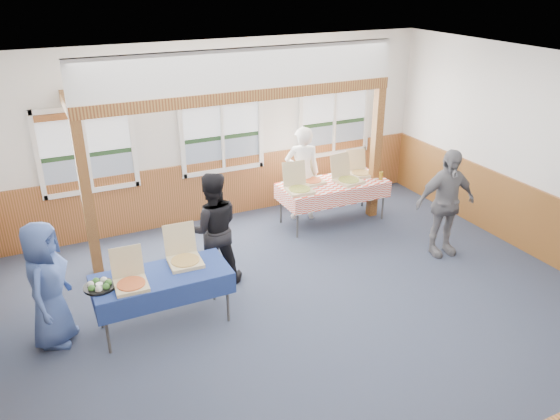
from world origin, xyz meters
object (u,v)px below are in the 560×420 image
at_px(woman_white, 302,173).
at_px(woman_black, 212,229).
at_px(table_left, 162,278).
at_px(person_grey, 445,203).
at_px(man_blue, 47,285).
at_px(table_right, 333,185).

xyz_separation_m(woman_white, woman_black, (-2.20, -1.43, -0.02)).
bearing_deg(table_left, person_grey, -2.47).
xyz_separation_m(woman_black, man_blue, (-2.26, -0.52, -0.04)).
height_order(table_left, man_blue, man_blue).
bearing_deg(man_blue, person_grey, -68.92).
height_order(table_right, person_grey, person_grey).
bearing_deg(table_right, woman_black, 179.10).
distance_m(woman_black, person_grey, 3.69).
distance_m(table_left, person_grey, 4.56).
bearing_deg(woman_white, man_blue, 41.08).
relative_size(table_right, person_grey, 1.20).
distance_m(woman_black, man_blue, 2.32).
xyz_separation_m(woman_white, person_grey, (1.41, -2.18, 0.01)).
bearing_deg(table_left, table_right, 24.36).
bearing_deg(table_right, person_grey, -84.42).
xyz_separation_m(woman_white, man_blue, (-4.46, -1.95, -0.06)).
xyz_separation_m(man_blue, person_grey, (5.88, -0.23, 0.07)).
distance_m(table_left, man_blue, 1.35).
relative_size(table_left, person_grey, 0.99).
bearing_deg(woman_black, table_left, 49.36).
bearing_deg(table_left, woman_black, 36.39).
relative_size(table_left, woman_white, 1.00).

